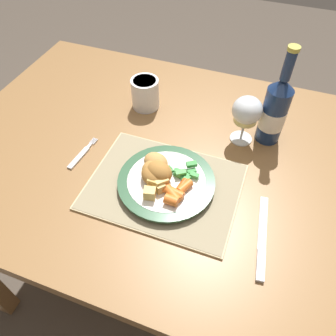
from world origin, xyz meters
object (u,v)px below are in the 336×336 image
at_px(fork, 81,155).
at_px(bottle, 275,111).
at_px(dining_table, 174,177).
at_px(drinking_cup, 145,93).
at_px(dinner_plate, 166,182).
at_px(table_knife, 262,243).
at_px(wine_glass, 247,112).

bearing_deg(fork, bottle, 28.11).
height_order(dining_table, drinking_cup, drinking_cup).
relative_size(dinner_plate, drinking_cup, 2.57).
bearing_deg(table_knife, wine_glass, 109.69).
bearing_deg(dinner_plate, wine_glass, 59.17).
relative_size(table_knife, drinking_cup, 2.31).
relative_size(bottle, drinking_cup, 2.98).
bearing_deg(wine_glass, dinner_plate, -120.83).
distance_m(table_knife, drinking_cup, 0.55).
bearing_deg(dining_table, dinner_plate, -80.82).
relative_size(fork, table_knife, 0.58).
xyz_separation_m(fork, table_knife, (0.50, -0.09, 0.00)).
xyz_separation_m(dinner_plate, wine_glass, (0.14, 0.23, 0.08)).
distance_m(wine_glass, drinking_cup, 0.31).
bearing_deg(drinking_cup, dining_table, -47.39).
bearing_deg(dining_table, wine_glass, 37.67).
height_order(fork, drinking_cup, drinking_cup).
relative_size(dinner_plate, bottle, 0.86).
relative_size(table_knife, wine_glass, 1.53).
bearing_deg(dining_table, table_knife, -35.23).
bearing_deg(fork, dining_table, 21.78).
distance_m(dining_table, wine_glass, 0.27).
xyz_separation_m(dinner_plate, table_knife, (0.25, -0.08, -0.01)).
xyz_separation_m(dining_table, wine_glass, (0.16, 0.12, 0.19)).
xyz_separation_m(wine_glass, drinking_cup, (-0.31, 0.05, -0.05)).
height_order(table_knife, wine_glass, wine_glass).
distance_m(dinner_plate, drinking_cup, 0.33).
xyz_separation_m(fork, bottle, (0.45, 0.24, 0.09)).
bearing_deg(wine_glass, bottle, 24.16).
bearing_deg(bottle, dining_table, -145.99).
height_order(wine_glass, drinking_cup, wine_glass).
height_order(wine_glass, bottle, bottle).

